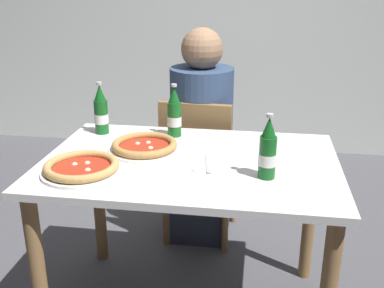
{
  "coord_description": "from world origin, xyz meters",
  "views": [
    {
      "loc": [
        0.27,
        -1.71,
        1.46
      ],
      "look_at": [
        0.0,
        0.05,
        0.8
      ],
      "focal_mm": 42.97,
      "sensor_mm": 36.0,
      "label": 1
    }
  ],
  "objects_px": {
    "beer_bottle_center": "(174,114)",
    "beer_bottle_left": "(268,151)",
    "chair_behind_table": "(199,163)",
    "beer_bottle_right": "(101,112)",
    "pizza_marinara_far": "(145,146)",
    "dining_table_main": "(190,185)",
    "napkin_with_cutlery": "(203,164)",
    "diner_seated": "(201,142)",
    "pizza_margherita_near": "(82,168)"
  },
  "relations": [
    {
      "from": "chair_behind_table",
      "to": "pizza_margherita_near",
      "type": "distance_m",
      "value": 0.92
    },
    {
      "from": "dining_table_main",
      "to": "beer_bottle_left",
      "type": "distance_m",
      "value": 0.4
    },
    {
      "from": "chair_behind_table",
      "to": "diner_seated",
      "type": "relative_size",
      "value": 0.7
    },
    {
      "from": "diner_seated",
      "to": "pizza_marinara_far",
      "type": "relative_size",
      "value": 3.98
    },
    {
      "from": "diner_seated",
      "to": "beer_bottle_left",
      "type": "relative_size",
      "value": 4.89
    },
    {
      "from": "pizza_marinara_far",
      "to": "beer_bottle_center",
      "type": "height_order",
      "value": "beer_bottle_center"
    },
    {
      "from": "dining_table_main",
      "to": "pizza_marinara_far",
      "type": "bearing_deg",
      "value": 161.73
    },
    {
      "from": "dining_table_main",
      "to": "beer_bottle_center",
      "type": "height_order",
      "value": "beer_bottle_center"
    },
    {
      "from": "diner_seated",
      "to": "beer_bottle_left",
      "type": "bearing_deg",
      "value": -66.1
    },
    {
      "from": "diner_seated",
      "to": "pizza_margherita_near",
      "type": "relative_size",
      "value": 3.91
    },
    {
      "from": "napkin_with_cutlery",
      "to": "pizza_margherita_near",
      "type": "bearing_deg",
      "value": -161.15
    },
    {
      "from": "beer_bottle_center",
      "to": "napkin_with_cutlery",
      "type": "distance_m",
      "value": 0.38
    },
    {
      "from": "pizza_margherita_near",
      "to": "napkin_with_cutlery",
      "type": "relative_size",
      "value": 1.63
    },
    {
      "from": "dining_table_main",
      "to": "diner_seated",
      "type": "height_order",
      "value": "diner_seated"
    },
    {
      "from": "pizza_marinara_far",
      "to": "dining_table_main",
      "type": "bearing_deg",
      "value": -18.27
    },
    {
      "from": "dining_table_main",
      "to": "beer_bottle_left",
      "type": "xyz_separation_m",
      "value": [
        0.31,
        -0.13,
        0.22
      ]
    },
    {
      "from": "diner_seated",
      "to": "napkin_with_cutlery",
      "type": "relative_size",
      "value": 6.37
    },
    {
      "from": "chair_behind_table",
      "to": "diner_seated",
      "type": "distance_m",
      "value": 0.11
    },
    {
      "from": "beer_bottle_right",
      "to": "napkin_with_cutlery",
      "type": "height_order",
      "value": "beer_bottle_right"
    },
    {
      "from": "chair_behind_table",
      "to": "pizza_marinara_far",
      "type": "distance_m",
      "value": 0.63
    },
    {
      "from": "beer_bottle_center",
      "to": "napkin_with_cutlery",
      "type": "bearing_deg",
      "value": -61.39
    },
    {
      "from": "beer_bottle_left",
      "to": "beer_bottle_right",
      "type": "height_order",
      "value": "same"
    },
    {
      "from": "dining_table_main",
      "to": "napkin_with_cutlery",
      "type": "height_order",
      "value": "napkin_with_cutlery"
    },
    {
      "from": "chair_behind_table",
      "to": "beer_bottle_right",
      "type": "distance_m",
      "value": 0.66
    },
    {
      "from": "pizza_margherita_near",
      "to": "beer_bottle_left",
      "type": "bearing_deg",
      "value": 5.3
    },
    {
      "from": "pizza_margherita_near",
      "to": "beer_bottle_left",
      "type": "relative_size",
      "value": 1.25
    },
    {
      "from": "dining_table_main",
      "to": "pizza_margherita_near",
      "type": "relative_size",
      "value": 3.88
    },
    {
      "from": "chair_behind_table",
      "to": "napkin_with_cutlery",
      "type": "distance_m",
      "value": 0.71
    },
    {
      "from": "pizza_marinara_far",
      "to": "beer_bottle_right",
      "type": "bearing_deg",
      "value": 142.14
    },
    {
      "from": "pizza_margherita_near",
      "to": "beer_bottle_left",
      "type": "xyz_separation_m",
      "value": [
        0.7,
        0.06,
        0.08
      ]
    },
    {
      "from": "chair_behind_table",
      "to": "pizza_marinara_far",
      "type": "relative_size",
      "value": 2.8
    },
    {
      "from": "beer_bottle_right",
      "to": "napkin_with_cutlery",
      "type": "relative_size",
      "value": 1.3
    },
    {
      "from": "pizza_marinara_far",
      "to": "diner_seated",
      "type": "bearing_deg",
      "value": 74.19
    },
    {
      "from": "chair_behind_table",
      "to": "pizza_margherita_near",
      "type": "relative_size",
      "value": 2.75
    },
    {
      "from": "diner_seated",
      "to": "pizza_marinara_far",
      "type": "xyz_separation_m",
      "value": [
        -0.17,
        -0.59,
        0.19
      ]
    },
    {
      "from": "chair_behind_table",
      "to": "beer_bottle_left",
      "type": "distance_m",
      "value": 0.9
    },
    {
      "from": "chair_behind_table",
      "to": "beer_bottle_left",
      "type": "xyz_separation_m",
      "value": [
        0.35,
        -0.74,
        0.37
      ]
    },
    {
      "from": "pizza_margherita_near",
      "to": "napkin_with_cutlery",
      "type": "height_order",
      "value": "pizza_margherita_near"
    },
    {
      "from": "beer_bottle_right",
      "to": "beer_bottle_center",
      "type": "bearing_deg",
      "value": 2.26
    },
    {
      "from": "pizza_margherita_near",
      "to": "napkin_with_cutlery",
      "type": "distance_m",
      "value": 0.47
    },
    {
      "from": "pizza_marinara_far",
      "to": "beer_bottle_center",
      "type": "distance_m",
      "value": 0.25
    },
    {
      "from": "napkin_with_cutlery",
      "to": "beer_bottle_right",
      "type": "bearing_deg",
      "value": 149.46
    },
    {
      "from": "diner_seated",
      "to": "dining_table_main",
      "type": "bearing_deg",
      "value": -86.44
    },
    {
      "from": "beer_bottle_left",
      "to": "napkin_with_cutlery",
      "type": "bearing_deg",
      "value": 160.71
    },
    {
      "from": "dining_table_main",
      "to": "pizza_marinara_far",
      "type": "height_order",
      "value": "pizza_marinara_far"
    },
    {
      "from": "pizza_margherita_near",
      "to": "pizza_marinara_far",
      "type": "bearing_deg",
      "value": 55.39
    },
    {
      "from": "beer_bottle_left",
      "to": "dining_table_main",
      "type": "bearing_deg",
      "value": 157.55
    },
    {
      "from": "beer_bottle_center",
      "to": "beer_bottle_left",
      "type": "bearing_deg",
      "value": -43.91
    },
    {
      "from": "chair_behind_table",
      "to": "napkin_with_cutlery",
      "type": "xyz_separation_m",
      "value": [
        0.1,
        -0.65,
        0.27
      ]
    },
    {
      "from": "chair_behind_table",
      "to": "pizza_marinara_far",
      "type": "xyz_separation_m",
      "value": [
        -0.16,
        -0.54,
        0.29
      ]
    }
  ]
}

